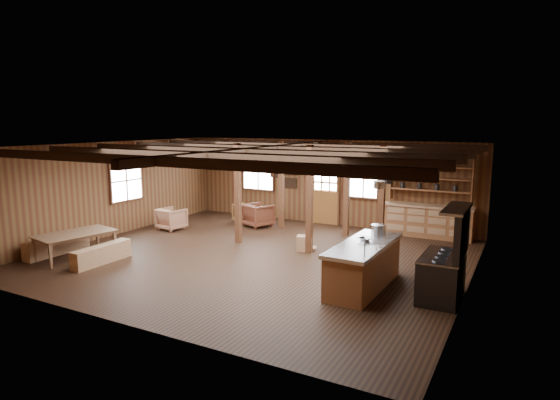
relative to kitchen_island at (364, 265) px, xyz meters
The scene contains 22 objects.
room 3.34m from the kitchen_island, 164.15° to the left, with size 10.04×9.04×2.84m.
ceiling_joists 3.94m from the kitchen_island, 161.16° to the left, with size 9.80×8.82×0.18m.
timber_posts 4.03m from the kitchen_island, 131.01° to the left, with size 3.95×2.35×2.80m.
back_door 6.17m from the kitchen_island, 120.13° to the left, with size 1.02×0.08×2.15m.
window_back_left 7.88m from the kitchen_island, 136.84° to the left, with size 1.32×0.06×1.32m.
window_back_right 5.74m from the kitchen_island, 108.56° to the left, with size 1.02×0.06×1.32m.
window_left 8.25m from the kitchen_island, behind, with size 0.14×1.24×1.32m.
notice_boards 7.13m from the kitchen_island, 130.72° to the left, with size 1.08×0.03×0.90m.
back_counter 5.09m from the kitchen_island, 86.53° to the left, with size 2.55×0.60×2.45m.
pendant_lamps 5.93m from the kitchen_island, 160.63° to the left, with size 1.86×2.36×0.66m.
pot_rack 2.21m from the kitchen_island, 75.55° to the left, with size 0.35×3.00×0.46m.
kitchen_island is the anchor object (origin of this frame).
step_stool 2.98m from the kitchen_island, 139.17° to the left, with size 0.46×0.33×0.41m, color brown.
commercial_range 1.57m from the kitchen_island, ahead, with size 0.78×1.46×1.81m.
dining_table 7.12m from the kitchen_island, 169.02° to the right, with size 1.83×1.02×0.64m, color brown.
bench_wall 7.86m from the kitchen_island, behind, with size 0.33×1.74×0.48m, color brown.
bench_aisle 6.26m from the kitchen_island, 167.46° to the right, with size 0.30×1.60×0.44m, color brown.
armchair_a 7.16m from the kitchen_island, 142.10° to the left, with size 0.67×0.69×0.63m, color brown.
armchair_b 6.23m from the kitchen_island, 141.19° to the left, with size 0.81×0.83×0.75m, color #5C2C1B.
armchair_c 7.38m from the kitchen_island, 162.53° to the left, with size 0.74×0.76×0.69m, color #996245.
counter_pot 1.15m from the kitchen_island, 90.46° to the left, with size 0.32×0.32×0.19m, color silver.
bowl 0.54m from the kitchen_island, 104.87° to the left, with size 0.26×0.26×0.06m, color silver.
Camera 1 is at (5.94, -9.80, 3.37)m, focal length 30.00 mm.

